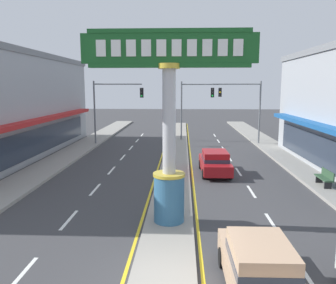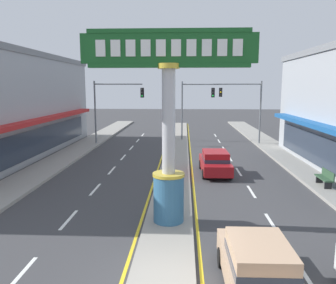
% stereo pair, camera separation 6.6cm
% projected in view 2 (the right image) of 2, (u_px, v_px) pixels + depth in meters
% --- Properties ---
extents(median_strip, '(1.99, 52.00, 0.14)m').
position_uv_depth(median_strip, '(176.00, 157.00, 27.46)').
color(median_strip, gray).
rests_on(median_strip, ground).
extents(sidewalk_left, '(2.57, 60.00, 0.18)m').
position_uv_depth(sidewalk_left, '(58.00, 161.00, 25.90)').
color(sidewalk_left, gray).
rests_on(sidewalk_left, ground).
extents(sidewalk_right, '(2.57, 60.00, 0.18)m').
position_uv_depth(sidewalk_right, '(297.00, 163.00, 25.07)').
color(sidewalk_right, gray).
rests_on(sidewalk_right, ground).
extents(lane_markings, '(8.73, 52.00, 0.01)m').
position_uv_depth(lane_markings, '(176.00, 161.00, 26.13)').
color(lane_markings, silver).
rests_on(lane_markings, ground).
extents(district_sign, '(6.79, 1.31, 7.66)m').
position_uv_depth(district_sign, '(169.00, 130.00, 13.56)').
color(district_sign, '#33668C').
rests_on(district_sign, median_strip).
extents(traffic_light_left_side, '(4.86, 0.46, 6.20)m').
position_uv_depth(traffic_light_left_side, '(113.00, 102.00, 32.81)').
color(traffic_light_left_side, slate).
rests_on(traffic_light_left_side, ground).
extents(traffic_light_right_side, '(4.86, 0.46, 6.20)m').
position_uv_depth(traffic_light_right_side, '(242.00, 101.00, 33.04)').
color(traffic_light_right_side, slate).
rests_on(traffic_light_right_side, ground).
extents(traffic_light_median_far, '(4.20, 0.46, 6.20)m').
position_uv_depth(traffic_light_median_far, '(196.00, 101.00, 35.51)').
color(traffic_light_median_far, slate).
rests_on(traffic_light_median_far, ground).
extents(sedan_near_right_lane, '(1.93, 4.35, 1.53)m').
position_uv_depth(sedan_near_right_lane, '(215.00, 162.00, 22.25)').
color(sedan_near_right_lane, maroon).
rests_on(sedan_near_right_lane, ground).
extents(sedan_far_right_lane, '(1.87, 4.32, 1.53)m').
position_uv_depth(sedan_far_right_lane, '(258.00, 267.00, 9.28)').
color(sedan_far_right_lane, tan).
rests_on(sedan_far_right_lane, ground).
extents(street_bench, '(0.48, 1.60, 0.88)m').
position_uv_depth(street_bench, '(325.00, 178.00, 18.98)').
color(street_bench, '#2D4C33').
rests_on(street_bench, sidewalk_right).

